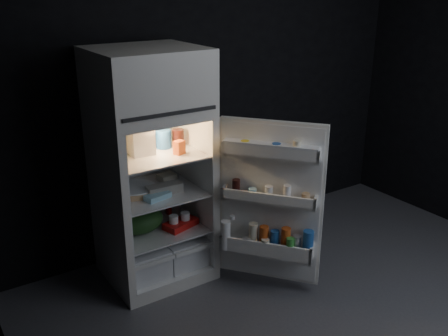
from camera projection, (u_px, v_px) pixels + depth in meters
floor at (348, 323)px, 3.43m from camera, size 4.00×3.40×0.00m
wall_back at (214, 87)px, 4.28m from camera, size 4.00×0.00×2.70m
wall_left at (12, 217)px, 1.92m from camera, size 0.00×3.40×2.70m
refrigerator at (150, 160)px, 3.71m from camera, size 0.76×0.71×1.78m
fridge_door at (270, 206)px, 3.59m from camera, size 0.60×0.68×1.22m
milk_jug at (140, 138)px, 3.58m from camera, size 0.17×0.17×0.24m
mayo_jar at (164, 139)px, 3.73m from camera, size 0.15×0.15×0.14m
jam_jar at (178, 138)px, 3.78m from camera, size 0.09×0.09×0.13m
amber_bottle at (110, 141)px, 3.54m from camera, size 0.11×0.11×0.22m
small_carton at (179, 147)px, 3.60m from camera, size 0.09×0.08×0.10m
egg_carton at (164, 189)px, 3.69m from camera, size 0.27×0.11×0.07m
pie at (135, 190)px, 3.70m from camera, size 0.39×0.39×0.04m
flat_package at (158, 196)px, 3.60m from camera, size 0.20×0.13×0.04m
wrapped_pkg at (167, 177)px, 3.94m from camera, size 0.14×0.12×0.05m
produce_bag at (139, 220)px, 3.74m from camera, size 0.44×0.41×0.20m
yogurt_tray at (181, 224)px, 3.84m from camera, size 0.29×0.21×0.05m
small_can_red at (170, 208)px, 4.05m from camera, size 0.07×0.07×0.09m
small_can_silver at (176, 210)px, 4.03m from camera, size 0.08×0.08×0.09m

